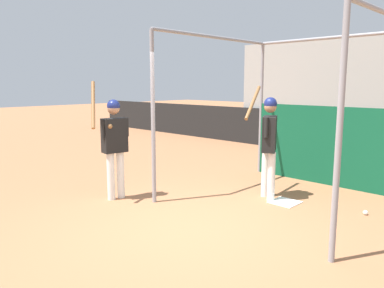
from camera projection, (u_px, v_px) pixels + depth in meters
The scene contains 7 objects.
ground_plane at pixel (189, 226), 5.31m from camera, with size 60.00×60.00×0.00m, color #9E6642.
outfield_wall at pixel (366, 137), 9.94m from camera, with size 24.00×0.12×1.20m.
batting_cage at pixel (314, 123), 6.95m from camera, with size 3.18×3.21×2.89m.
home_plate at pixel (285, 202), 6.35m from camera, with size 0.44×0.44×0.02m.
player_batter at pixel (269, 138), 6.43m from camera, with size 0.79×0.78×1.96m.
player_waiting at pixel (114, 140), 6.41m from camera, with size 0.50×0.78×2.04m.
baseball at pixel (365, 213), 5.75m from camera, with size 0.07×0.07×0.07m.
Camera 1 is at (3.55, -3.60, 2.00)m, focal length 35.00 mm.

